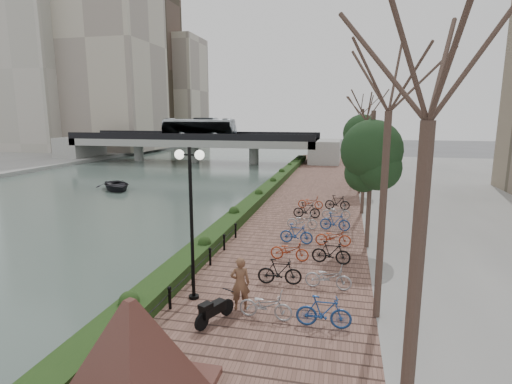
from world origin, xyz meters
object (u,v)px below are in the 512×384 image
(motorcycle, at_px, (215,309))
(pedestrian, at_px, (240,283))
(granite_monument, at_px, (133,353))
(lamppost, at_px, (191,192))
(boat, at_px, (116,185))

(motorcycle, height_order, pedestrian, pedestrian)
(pedestrian, bearing_deg, granite_monument, 57.84)
(lamppost, xyz_separation_m, pedestrian, (1.79, -0.39, -2.87))
(motorcycle, relative_size, pedestrian, 0.80)
(pedestrian, bearing_deg, boat, -69.46)
(lamppost, distance_m, pedestrian, 3.41)
(motorcycle, height_order, boat, motorcycle)
(lamppost, relative_size, boat, 1.22)
(boat, bearing_deg, granite_monument, -101.57)
(granite_monument, bearing_deg, lamppost, 97.69)
(granite_monument, height_order, pedestrian, granite_monument)
(granite_monument, xyz_separation_m, lamppost, (-0.71, 5.22, 2.50))
(lamppost, height_order, motorcycle, lamppost)
(motorcycle, bearing_deg, granite_monument, -73.92)
(granite_monument, height_order, motorcycle, granite_monument)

